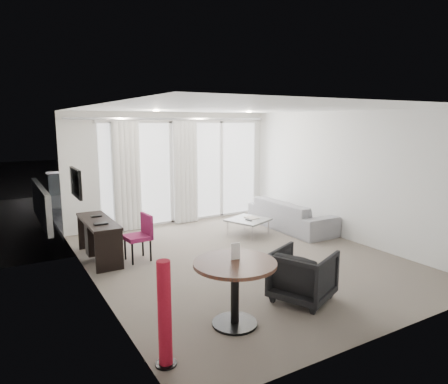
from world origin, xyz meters
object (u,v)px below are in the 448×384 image
rattan_chair_a (185,190)px  coffee_table (248,227)px  round_table (235,293)px  desk_chair (137,238)px  rattan_chair_b (219,188)px  desk (99,240)px  red_lamp (165,314)px  sofa (291,214)px  tub_armchair (303,275)px

rattan_chair_a → coffee_table: bearing=-92.0°
coffee_table → round_table: bearing=-126.0°
desk_chair → coffee_table: size_ratio=1.06×
rattan_chair_b → desk: bearing=-125.2°
round_table → desk: bearing=104.8°
coffee_table → rattan_chair_a: 3.61m
round_table → rattan_chair_a: size_ratio=1.14×
desk_chair → red_lamp: 3.18m
desk_chair → rattan_chair_a: (2.74, 3.96, 0.02)m
coffee_table → sofa: (1.11, -0.07, 0.15)m
red_lamp → tub_armchair: 2.22m
rattan_chair_b → desk_chair: bearing=-118.1°
coffee_table → rattan_chair_a: bearing=87.0°
coffee_table → rattan_chair_b: size_ratio=0.99×
red_lamp → rattan_chair_b: 8.36m
round_table → red_lamp: 1.08m
desk_chair → sofa: 3.67m
desk_chair → rattan_chair_b: (3.83, 3.91, -0.02)m
desk → coffee_table: size_ratio=1.95×
desk → red_lamp: size_ratio=1.37×
round_table → coffee_table: round_table is taller
sofa → rattan_chair_b: (0.18, 3.61, 0.06)m
tub_armchair → rattan_chair_a: 6.72m
red_lamp → tub_armchair: bearing=11.8°
tub_armchair → desk: bearing=8.9°
desk → desk_chair: (0.56, -0.42, 0.06)m
coffee_table → sofa: size_ratio=0.34×
tub_armchair → rattan_chair_b: (2.40, 6.55, 0.04)m
desk → desk_chair: desk_chair is taller
desk_chair → sofa: (3.66, 0.30, -0.08)m
round_table → red_lamp: (-1.01, -0.34, 0.15)m
round_table → coffee_table: size_ratio=1.28×
red_lamp → sofa: red_lamp is taller
desk → coffee_table: (3.10, -0.06, -0.18)m
round_table → red_lamp: size_ratio=0.90×
round_table → tub_armchair: round_table is taller
coffee_table → rattan_chair_b: (1.29, 3.55, 0.21)m
desk_chair → red_lamp: red_lamp is taller
desk → sofa: 4.22m
rattan_chair_a → desk_chair: bearing=-123.7°
coffee_table → desk: bearing=179.0°
round_table → red_lamp: bearing=-161.6°
sofa → desk_chair: bearing=94.6°
tub_armchair → rattan_chair_b: 6.97m
desk_chair → tub_armchair: (1.43, -2.64, -0.06)m
red_lamp → coffee_table: bearing=46.5°
desk_chair → coffee_table: bearing=3.4°
round_table → tub_armchair: (1.15, 0.11, -0.04)m
round_table → rattan_chair_a: (2.46, 6.71, 0.04)m
rattan_chair_a → sofa: bearing=-74.9°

